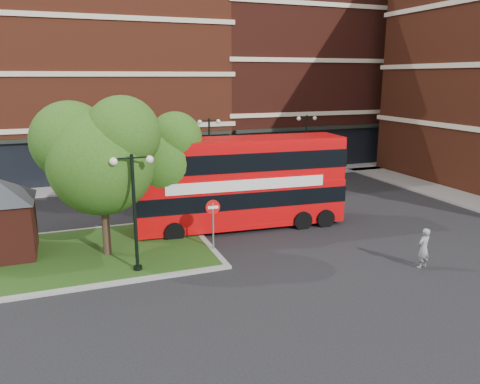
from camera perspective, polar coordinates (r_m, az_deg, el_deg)
name	(u,v)px	position (r m, az deg, el deg)	size (l,w,h in m)	color
ground	(261,257)	(21.41, 2.61, -7.92)	(120.00, 120.00, 0.00)	black
pavement_far	(178,181)	(36.49, -7.60, 1.30)	(44.00, 3.00, 0.12)	slate
terrace_far_left	(59,88)	(42.26, -21.18, 11.72)	(26.00, 12.00, 14.00)	maroon
terrace_far_right	(298,76)	(47.57, 7.03, 13.88)	(18.00, 12.00, 16.00)	#471911
traffic_island	(73,256)	(22.67, -19.70, -7.31)	(12.60, 7.60, 0.15)	gray
tree_island_west	(98,152)	(21.10, -16.91, 4.69)	(5.40, 4.71, 7.21)	#2D2116
tree_island_east	(157,152)	(23.99, -10.03, 4.80)	(4.46, 3.90, 6.29)	#2D2116
lamp_island	(134,208)	(19.29, -12.75, -1.86)	(1.72, 0.36, 5.00)	black
lamp_far_left	(209,148)	(34.58, -3.75, 5.37)	(1.72, 0.36, 5.00)	black
lamp_far_right	(306,143)	(37.65, 8.04, 5.96)	(1.72, 0.36, 5.00)	black
bus	(240,177)	(24.77, 0.04, 1.87)	(11.26, 3.30, 4.24)	red
woman	(424,248)	(21.44, 21.47, -6.38)	(0.64, 0.42, 1.75)	gray
car_silver	(125,183)	(33.74, -13.88, 1.08)	(1.64, 4.07, 1.39)	silver
car_white	(234,171)	(37.12, -0.73, 2.63)	(1.46, 4.18, 1.38)	white
no_entry_sign	(213,215)	(21.57, -3.32, -2.80)	(0.68, 0.09, 2.47)	slate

